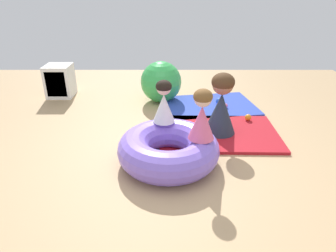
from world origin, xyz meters
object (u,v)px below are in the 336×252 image
at_px(play_ball_green, 203,96).
at_px(play_ball_blue, 219,101).
at_px(play_ball_pink, 225,106).
at_px(adult_seated, 221,104).
at_px(exercise_ball_large, 161,82).
at_px(play_ball_orange, 248,117).
at_px(inflatable_cushion, 168,149).
at_px(storage_cube, 59,81).
at_px(play_ball_teal, 170,139).
at_px(child_in_white, 163,102).
at_px(child_in_pink, 202,115).
at_px(play_ball_red, 177,130).

relative_size(play_ball_green, play_ball_blue, 0.60).
xyz_separation_m(play_ball_pink, play_ball_blue, (-0.08, 0.16, 0.02)).
height_order(adult_seated, play_ball_pink, adult_seated).
bearing_deg(exercise_ball_large, adult_seated, -57.28).
bearing_deg(play_ball_orange, inflatable_cushion, -137.50).
bearing_deg(storage_cube, play_ball_teal, -42.40).
bearing_deg(child_in_white, child_in_pink, -129.69).
bearing_deg(play_ball_blue, inflatable_cushion, -116.17).
distance_m(play_ball_green, play_ball_red, 1.46).
xyz_separation_m(child_in_pink, play_ball_red, (-0.23, 0.70, -0.53)).
distance_m(play_ball_red, play_ball_blue, 1.30).
relative_size(inflatable_cushion, play_ball_teal, 13.34).
bearing_deg(play_ball_green, child_in_pink, -97.27).
distance_m(play_ball_teal, exercise_ball_large, 1.57).
bearing_deg(exercise_ball_large, play_ball_green, 4.52).
bearing_deg(play_ball_green, storage_cube, 175.69).
bearing_deg(play_ball_teal, inflatable_cushion, -94.46).
xyz_separation_m(play_ball_green, play_ball_red, (-0.50, -1.38, 0.02)).
xyz_separation_m(play_ball_blue, storage_cube, (-2.77, 0.49, 0.19)).
relative_size(play_ball_pink, exercise_ball_large, 0.10).
height_order(adult_seated, play_ball_red, adult_seated).
bearing_deg(play_ball_orange, child_in_pink, -125.63).
bearing_deg(child_in_pink, play_ball_pink, 75.70).
bearing_deg(child_in_pink, inflatable_cushion, 173.16).
distance_m(play_ball_green, play_ball_orange, 1.09).
relative_size(child_in_pink, play_ball_orange, 5.89).
bearing_deg(storage_cube, adult_seated, -29.82).
height_order(adult_seated, exercise_ball_large, adult_seated).
xyz_separation_m(inflatable_cushion, exercise_ball_large, (-0.12, 1.95, 0.17)).
xyz_separation_m(play_ball_red, exercise_ball_large, (-0.23, 1.32, 0.25)).
distance_m(play_ball_teal, play_ball_blue, 1.53).
xyz_separation_m(inflatable_cushion, child_in_white, (-0.05, 0.35, 0.43)).
relative_size(play_ball_red, play_ball_blue, 0.93).
xyz_separation_m(child_in_pink, storage_cube, (-2.28, 2.27, -0.34)).
bearing_deg(play_ball_blue, storage_cube, 169.93).
distance_m(inflatable_cushion, child_in_pink, 0.57).
relative_size(inflatable_cushion, storage_cube, 2.03).
relative_size(play_ball_green, storage_cube, 0.12).
height_order(play_ball_orange, play_ball_blue, play_ball_blue).
xyz_separation_m(adult_seated, play_ball_teal, (-0.65, -0.29, -0.35)).
distance_m(child_in_white, play_ball_green, 1.86).
relative_size(child_in_white, adult_seated, 0.63).
relative_size(child_in_pink, play_ball_red, 5.34).
bearing_deg(play_ball_pink, storage_cube, 167.12).
relative_size(child_in_white, play_ball_pink, 7.16).
height_order(child_in_white, play_ball_blue, child_in_white).
bearing_deg(play_ball_blue, adult_seated, -98.65).
height_order(play_ball_orange, play_ball_red, play_ball_red).
relative_size(play_ball_pink, play_ball_red, 0.69).
bearing_deg(child_in_pink, play_ball_blue, 79.74).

